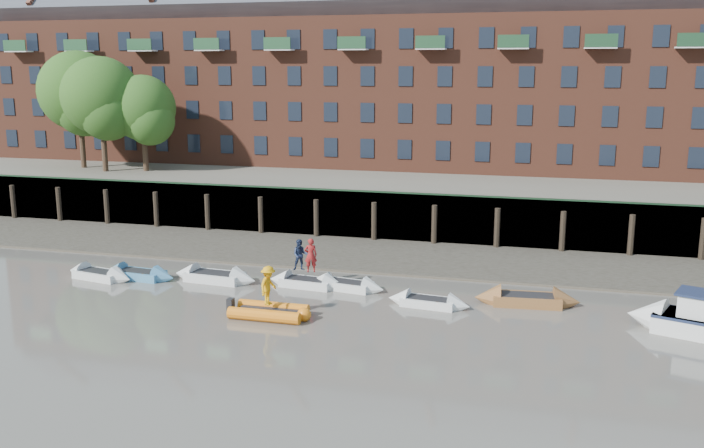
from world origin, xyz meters
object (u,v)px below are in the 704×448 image
(rowboat_6, at_px, (527,300))
(person_rib_crew, at_px, (268,285))
(rowboat_2, at_px, (215,277))
(person_rower_a, at_px, (311,255))
(rowboat_5, at_px, (429,302))
(rib_tender, at_px, (272,312))
(rowboat_3, at_px, (307,283))
(person_rower_b, at_px, (300,255))
(rowboat_1, at_px, (139,275))
(rowboat_0, at_px, (99,275))
(motor_launch, at_px, (689,320))
(rowboat_4, at_px, (346,285))

(rowboat_6, height_order, person_rib_crew, person_rib_crew)
(rowboat_2, relative_size, person_rower_a, 2.74)
(rowboat_5, relative_size, rib_tender, 1.10)
(rowboat_5, height_order, person_rower_a, person_rower_a)
(rowboat_6, xyz_separation_m, person_rib_crew, (-11.41, -4.95, 1.26))
(rowboat_2, relative_size, rowboat_3, 1.12)
(rowboat_2, bearing_deg, rowboat_6, 4.99)
(rowboat_5, height_order, person_rower_b, person_rower_b)
(rowboat_1, height_order, rowboat_5, rowboat_1)
(rowboat_0, height_order, person_rower_a, person_rower_a)
(rowboat_3, relative_size, rowboat_5, 1.06)
(rib_tender, bearing_deg, rowboat_5, 28.03)
(person_rower_a, bearing_deg, rowboat_1, -15.58)
(person_rower_a, bearing_deg, motor_launch, 152.15)
(rowboat_2, bearing_deg, rib_tender, -38.75)
(rowboat_1, distance_m, rowboat_2, 4.26)
(rowboat_0, bearing_deg, person_rib_crew, -6.55)
(rowboat_1, distance_m, person_rower_a, 9.73)
(rowboat_6, bearing_deg, rowboat_1, 176.93)
(rib_tender, bearing_deg, rowboat_6, 24.18)
(person_rower_a, bearing_deg, rowboat_3, -37.16)
(rowboat_0, bearing_deg, rowboat_3, 18.59)
(motor_launch, height_order, person_rower_a, person_rower_a)
(rowboat_3, bearing_deg, motor_launch, -2.05)
(person_rower_a, bearing_deg, rib_tender, 66.65)
(rowboat_2, distance_m, person_rib_crew, 6.97)
(rowboat_6, bearing_deg, person_rower_b, 173.60)
(rowboat_1, height_order, person_rower_a, person_rower_a)
(rowboat_5, bearing_deg, rowboat_0, -174.09)
(rowboat_4, bearing_deg, rowboat_1, -166.08)
(rowboat_0, relative_size, person_rib_crew, 2.46)
(rowboat_1, bearing_deg, motor_launch, 1.92)
(person_rower_a, height_order, person_rib_crew, person_rower_a)
(rowboat_6, height_order, person_rower_a, person_rower_a)
(rowboat_0, bearing_deg, person_rower_a, 18.07)
(rowboat_0, bearing_deg, rowboat_4, 17.77)
(rowboat_1, height_order, rowboat_4, rowboat_1)
(rib_tender, relative_size, person_rower_b, 2.27)
(rib_tender, xyz_separation_m, person_rib_crew, (-0.16, 0.03, 1.24))
(rowboat_6, bearing_deg, person_rib_crew, -161.81)
(rib_tender, relative_size, person_rower_a, 2.09)
(rowboat_3, bearing_deg, rowboat_6, 4.68)
(rowboat_3, bearing_deg, rib_tender, -84.58)
(rowboat_1, xyz_separation_m, rowboat_6, (20.59, 0.79, 0.03))
(person_rower_a, xyz_separation_m, person_rower_b, (-0.64, 0.18, -0.07))
(rowboat_5, height_order, rib_tender, rowboat_5)
(rowboat_5, distance_m, rowboat_6, 4.79)
(rowboat_1, bearing_deg, rowboat_4, 9.91)
(rowboat_0, height_order, person_rib_crew, person_rib_crew)
(rowboat_0, relative_size, person_rower_b, 2.71)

